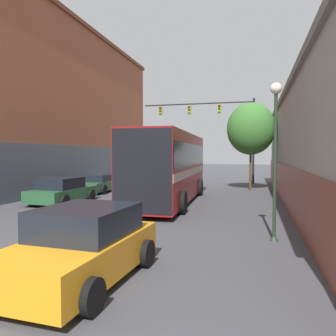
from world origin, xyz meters
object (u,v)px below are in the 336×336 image
(traffic_signal_gantry, at_px, (216,121))
(street_tree_near, at_px, (251,129))
(parked_car_left_near, at_px, (62,191))
(bus, at_px, (170,164))
(street_lamp, at_px, (275,146))
(hatchback_foreground, at_px, (82,246))
(parked_car_left_mid, at_px, (101,183))

(traffic_signal_gantry, relative_size, street_tree_near, 1.61)
(parked_car_left_near, xyz_separation_m, street_tree_near, (9.57, 8.73, 3.74))
(bus, xyz_separation_m, street_tree_near, (4.09, 7.11, 2.34))
(bus, relative_size, street_lamp, 2.25)
(bus, relative_size, hatchback_foreground, 2.66)
(street_lamp, bearing_deg, parked_car_left_near, 154.11)
(hatchback_foreground, relative_size, street_lamp, 0.84)
(parked_car_left_near, relative_size, street_tree_near, 0.65)
(bus, xyz_separation_m, parked_car_left_near, (-5.48, -1.62, -1.40))
(parked_car_left_near, height_order, street_tree_near, street_tree_near)
(parked_car_left_mid, distance_m, street_lamp, 15.10)
(parked_car_left_mid, xyz_separation_m, traffic_signal_gantry, (6.86, 8.95, 4.98))
(parked_car_left_near, distance_m, street_tree_near, 13.48)
(hatchback_foreground, distance_m, parked_car_left_mid, 16.04)
(hatchback_foreground, distance_m, parked_car_left_near, 11.28)
(bus, relative_size, parked_car_left_mid, 2.28)
(bus, xyz_separation_m, hatchback_foreground, (0.96, -10.89, -1.34))
(parked_car_left_mid, relative_size, street_lamp, 0.98)
(parked_car_left_near, relative_size, parked_car_left_mid, 0.88)
(parked_car_left_mid, relative_size, street_tree_near, 0.74)
(bus, xyz_separation_m, parked_car_left_mid, (-5.82, 3.65, -1.45))
(hatchback_foreground, bearing_deg, parked_car_left_near, 37.77)
(bus, bearing_deg, hatchback_foreground, -177.57)
(parked_car_left_mid, bearing_deg, hatchback_foreground, -154.36)
(hatchback_foreground, height_order, traffic_signal_gantry, traffic_signal_gantry)
(parked_car_left_near, bearing_deg, bus, -70.93)
(parked_car_left_mid, distance_m, traffic_signal_gantry, 12.33)
(bus, height_order, street_lamp, street_lamp)
(traffic_signal_gantry, bearing_deg, parked_car_left_mid, -127.47)
(bus, bearing_deg, parked_car_left_mid, 55.29)
(bus, relative_size, street_tree_near, 1.69)
(parked_car_left_near, bearing_deg, parked_car_left_mid, 6.32)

